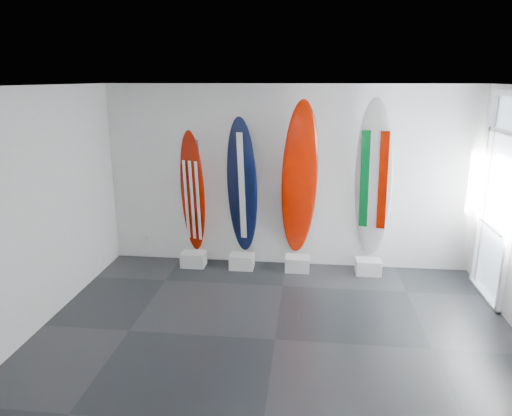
# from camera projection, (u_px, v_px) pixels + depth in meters

# --- Properties ---
(floor) EXTENTS (6.00, 6.00, 0.00)m
(floor) POSITION_uv_depth(u_px,v_px,m) (275.00, 340.00, 5.74)
(floor) COLOR black
(floor) RESTS_ON ground
(ceiling) EXTENTS (6.00, 6.00, 0.00)m
(ceiling) POSITION_uv_depth(u_px,v_px,m) (278.00, 86.00, 4.94)
(ceiling) COLOR white
(ceiling) RESTS_ON wall_back
(wall_back) EXTENTS (6.00, 0.00, 6.00)m
(wall_back) POSITION_uv_depth(u_px,v_px,m) (287.00, 178.00, 7.73)
(wall_back) COLOR white
(wall_back) RESTS_ON ground
(wall_front) EXTENTS (6.00, 0.00, 6.00)m
(wall_front) POSITION_uv_depth(u_px,v_px,m) (248.00, 340.00, 2.94)
(wall_front) COLOR white
(wall_front) RESTS_ON ground
(wall_left) EXTENTS (0.00, 5.00, 5.00)m
(wall_left) POSITION_uv_depth(u_px,v_px,m) (28.00, 214.00, 5.66)
(wall_left) COLOR white
(wall_left) RESTS_ON ground
(display_block_usa) EXTENTS (0.40, 0.30, 0.24)m
(display_block_usa) POSITION_uv_depth(u_px,v_px,m) (194.00, 259.00, 7.96)
(display_block_usa) COLOR silver
(display_block_usa) RESTS_ON floor
(surfboard_usa) EXTENTS (0.50, 0.34, 2.05)m
(surfboard_usa) POSITION_uv_depth(u_px,v_px,m) (193.00, 192.00, 7.75)
(surfboard_usa) COLOR #8E0E00
(surfboard_usa) RESTS_ON display_block_usa
(display_block_navy) EXTENTS (0.40, 0.30, 0.24)m
(display_block_navy) POSITION_uv_depth(u_px,v_px,m) (242.00, 261.00, 7.87)
(display_block_navy) COLOR silver
(display_block_navy) RESTS_ON floor
(surfboard_navy) EXTENTS (0.57, 0.42, 2.28)m
(surfboard_navy) POSITION_uv_depth(u_px,v_px,m) (242.00, 187.00, 7.63)
(surfboard_navy) COLOR black
(surfboard_navy) RESTS_ON display_block_navy
(display_block_swiss) EXTENTS (0.40, 0.30, 0.24)m
(display_block_swiss) POSITION_uv_depth(u_px,v_px,m) (297.00, 264.00, 7.77)
(display_block_swiss) COLOR silver
(display_block_swiss) RESTS_ON floor
(surfboard_swiss) EXTENTS (0.66, 0.53, 2.55)m
(surfboard_swiss) POSITION_uv_depth(u_px,v_px,m) (300.00, 180.00, 7.49)
(surfboard_swiss) COLOR #8E0E00
(surfboard_swiss) RESTS_ON display_block_swiss
(display_block_italy) EXTENTS (0.40, 0.30, 0.24)m
(display_block_italy) POSITION_uv_depth(u_px,v_px,m) (368.00, 267.00, 7.64)
(display_block_italy) COLOR silver
(display_block_italy) RESTS_ON floor
(surfboard_italy) EXTENTS (0.67, 0.53, 2.59)m
(surfboard_italy) POSITION_uv_depth(u_px,v_px,m) (373.00, 181.00, 7.36)
(surfboard_italy) COLOR silver
(surfboard_italy) RESTS_ON display_block_italy
(wall_outlet) EXTENTS (0.09, 0.02, 0.13)m
(wall_outlet) POSITION_uv_depth(u_px,v_px,m) (147.00, 239.00, 8.29)
(wall_outlet) COLOR silver
(wall_outlet) RESTS_ON wall_back
(glass_door) EXTENTS (0.12, 1.16, 2.85)m
(glass_door) POSITION_uv_depth(u_px,v_px,m) (498.00, 202.00, 6.52)
(glass_door) COLOR white
(glass_door) RESTS_ON floor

